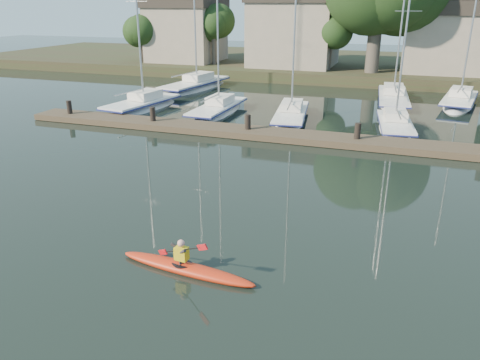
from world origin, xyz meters
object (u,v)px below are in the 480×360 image
(kayak, at_px, (186,266))
(sailboat_6, at_px, (392,105))
(sailboat_7, at_px, (458,108))
(dock, at_px, (300,137))
(sailboat_1, at_px, (218,116))
(sailboat_3, at_px, (394,132))
(sailboat_0, at_px, (143,112))
(sailboat_5, at_px, (195,92))
(sailboat_2, at_px, (291,122))

(kayak, distance_m, sailboat_6, 26.91)
(sailboat_7, bearing_deg, dock, -114.52)
(sailboat_1, relative_size, sailboat_3, 1.14)
(sailboat_3, bearing_deg, sailboat_0, 173.26)
(sailboat_3, xyz_separation_m, sailboat_6, (-0.43, 8.34, -0.02))
(dock, xyz_separation_m, sailboat_1, (-6.69, 4.67, -0.38))
(sailboat_0, relative_size, sailboat_3, 1.08)
(kayak, bearing_deg, dock, 94.71)
(kayak, bearing_deg, sailboat_6, 85.71)
(kayak, xyz_separation_m, dock, (0.15, 14.11, 0.04))
(sailboat_1, distance_m, sailboat_5, 9.75)
(sailboat_5, bearing_deg, sailboat_0, -82.39)
(sailboat_3, bearing_deg, dock, -146.10)
(dock, xyz_separation_m, sailboat_3, (4.78, 4.08, -0.37))
(sailboat_1, xyz_separation_m, sailboat_3, (11.46, -0.59, 0.01))
(sailboat_1, distance_m, sailboat_2, 5.08)
(dock, distance_m, sailboat_7, 15.79)
(sailboat_0, xyz_separation_m, sailboat_3, (16.95, -0.04, 0.03))
(kayak, xyz_separation_m, sailboat_1, (-6.54, 18.78, -0.34))
(sailboat_2, bearing_deg, sailboat_6, 44.46)
(kayak, relative_size, sailboat_6, 0.26)
(sailboat_0, height_order, sailboat_3, sailboat_0)
(sailboat_1, height_order, sailboat_5, sailboat_5)
(sailboat_0, xyz_separation_m, sailboat_1, (5.49, 0.55, 0.03))
(kayak, bearing_deg, sailboat_0, 128.74)
(sailboat_5, bearing_deg, sailboat_3, -18.93)
(kayak, height_order, sailboat_1, sailboat_1)
(sailboat_1, bearing_deg, sailboat_5, 124.06)
(sailboat_0, distance_m, sailboat_1, 5.52)
(dock, xyz_separation_m, sailboat_5, (-12.03, 12.83, -0.41))
(sailboat_5, relative_size, sailboat_7, 1.27)
(sailboat_1, xyz_separation_m, sailboat_7, (15.63, 8.34, -0.01))
(sailboat_1, relative_size, sailboat_7, 1.01)
(dock, distance_m, sailboat_1, 8.17)
(sailboat_5, bearing_deg, sailboat_2, -29.75)
(sailboat_2, bearing_deg, sailboat_1, 170.80)
(sailboat_1, height_order, sailboat_7, sailboat_1)
(kayak, bearing_deg, sailboat_1, 114.52)
(sailboat_2, distance_m, sailboat_3, 6.41)
(dock, bearing_deg, sailboat_2, 109.33)
(kayak, height_order, sailboat_3, sailboat_3)
(sailboat_0, xyz_separation_m, sailboat_6, (16.52, 8.30, 0.02))
(sailboat_5, distance_m, sailboat_6, 16.38)
(kayak, relative_size, sailboat_5, 0.26)
(sailboat_3, distance_m, sailboat_5, 18.95)
(dock, distance_m, sailboat_3, 6.29)
(sailboat_2, relative_size, sailboat_3, 1.18)
(sailboat_0, xyz_separation_m, sailboat_5, (0.14, 8.71, -0.00))
(sailboat_0, bearing_deg, sailboat_2, 10.95)
(dock, relative_size, sailboat_3, 2.97)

